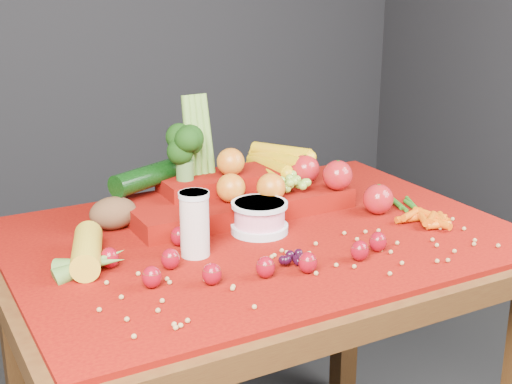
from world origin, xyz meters
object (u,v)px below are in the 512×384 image
milk_glass (195,222)px  yogurt_bowl (259,216)px  produce_mound (240,186)px  table (260,278)px

milk_glass → yogurt_bowl: bearing=15.9°
milk_glass → produce_mound: bearing=44.3°
produce_mound → table: bearing=-102.0°
milk_glass → yogurt_bowl: size_ratio=1.06×
milk_glass → yogurt_bowl: (0.17, 0.05, -0.03)m
milk_glass → produce_mound: 0.29m
table → yogurt_bowl: yogurt_bowl is taller
yogurt_bowl → produce_mound: size_ratio=0.21×
yogurt_bowl → produce_mound: produce_mound is taller
table → milk_glass: bearing=-166.5°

